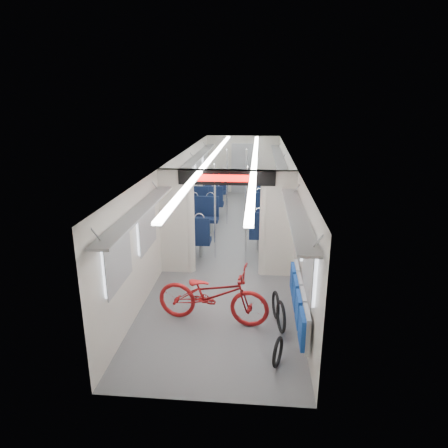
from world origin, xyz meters
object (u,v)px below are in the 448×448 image
(bike_hoop_c, at_px, (276,306))
(seat_bay_far_left, at_px, (212,193))
(bike_hoop_b, at_px, (281,318))
(stanchion_far_left, at_px, (227,187))
(stanchion_far_right, at_px, (246,187))
(bicycle, at_px, (213,294))
(seat_bay_near_right, at_px, (268,218))
(flip_bench, at_px, (299,301))
(bike_hoop_a, at_px, (278,354))
(seat_bay_near_left, at_px, (197,223))
(seat_bay_far_right, at_px, (266,194))
(stanchion_near_right, at_px, (246,216))
(stanchion_near_left, at_px, (215,212))

(bike_hoop_c, relative_size, seat_bay_far_left, 0.23)
(bike_hoop_b, height_order, seat_bay_far_left, seat_bay_far_left)
(stanchion_far_left, relative_size, stanchion_far_right, 1.00)
(bicycle, bearing_deg, seat_bay_near_right, -4.48)
(flip_bench, bearing_deg, stanchion_far_right, 100.26)
(bike_hoop_a, bearing_deg, stanchion_far_left, 100.68)
(flip_bench, bearing_deg, seat_bay_far_left, 106.70)
(stanchion_far_right, bearing_deg, seat_bay_near_left, -123.26)
(seat_bay_near_left, height_order, stanchion_far_left, stanchion_far_left)
(bike_hoop_c, height_order, stanchion_far_left, stanchion_far_left)
(bike_hoop_b, relative_size, seat_bay_far_left, 0.25)
(flip_bench, height_order, seat_bay_far_right, seat_bay_far_right)
(seat_bay_far_right, height_order, stanchion_far_right, stanchion_far_right)
(seat_bay_near_right, relative_size, stanchion_far_right, 1.00)
(bike_hoop_c, height_order, stanchion_near_right, stanchion_near_right)
(bike_hoop_c, height_order, seat_bay_far_left, seat_bay_far_left)
(seat_bay_far_right, height_order, stanchion_near_right, stanchion_near_right)
(seat_bay_far_left, bearing_deg, stanchion_far_left, -69.59)
(flip_bench, height_order, stanchion_far_right, stanchion_far_right)
(flip_bench, distance_m, seat_bay_near_left, 4.68)
(seat_bay_near_left, xyz_separation_m, stanchion_near_left, (0.59, -0.96, 0.58))
(bicycle, relative_size, stanchion_far_left, 0.85)
(flip_bench, bearing_deg, bike_hoop_b, 177.78)
(bicycle, xyz_separation_m, seat_bay_near_left, (-0.86, 3.85, 0.06))
(bike_hoop_c, xyz_separation_m, seat_bay_far_right, (-0.08, 7.26, 0.31))
(bicycle, relative_size, bike_hoop_c, 3.95)
(flip_bench, height_order, stanchion_far_left, stanchion_far_left)
(seat_bay_far_right, relative_size, stanchion_far_right, 0.88)
(seat_bay_near_left, bearing_deg, stanchion_near_right, -42.51)
(bicycle, xyz_separation_m, stanchion_far_right, (0.36, 5.70, 0.64))
(seat_bay_near_left, height_order, seat_bay_far_right, seat_bay_near_left)
(seat_bay_near_left, distance_m, seat_bay_far_right, 4.08)
(seat_bay_far_right, distance_m, stanchion_far_right, 1.99)
(seat_bay_far_left, xyz_separation_m, stanchion_near_right, (1.33, -4.77, 0.59))
(seat_bay_far_left, bearing_deg, stanchion_near_left, -82.54)
(seat_bay_far_right, bearing_deg, seat_bay_near_left, -117.28)
(bike_hoop_c, height_order, seat_bay_far_right, seat_bay_far_right)
(flip_bench, relative_size, bike_hoop_b, 3.98)
(bike_hoop_c, bearing_deg, flip_bench, -52.83)
(stanchion_far_right, bearing_deg, seat_bay_near_right, -62.89)
(bike_hoop_c, distance_m, seat_bay_far_left, 7.44)
(flip_bench, distance_m, bike_hoop_c, 0.67)
(seat_bay_near_right, distance_m, stanchion_near_right, 1.96)
(stanchion_far_left, bearing_deg, flip_bench, -74.43)
(bike_hoop_b, height_order, seat_bay_near_right, seat_bay_near_right)
(stanchion_far_left, bearing_deg, stanchion_near_left, -91.20)
(bike_hoop_b, bearing_deg, stanchion_near_left, 114.59)
(bicycle, distance_m, seat_bay_far_right, 7.54)
(flip_bench, distance_m, bike_hoop_a, 1.04)
(stanchion_far_left, bearing_deg, stanchion_near_right, -77.24)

